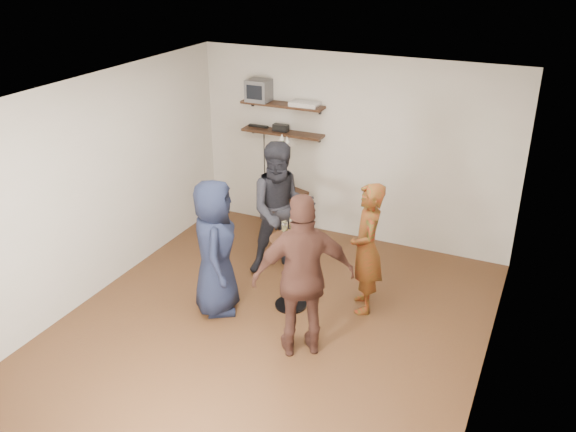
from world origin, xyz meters
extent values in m
cube|color=#402114|center=(0.00, 0.00, -0.02)|extent=(4.50, 5.00, 0.04)
cube|color=white|center=(0.00, 0.00, 2.62)|extent=(4.50, 5.00, 0.04)
cube|color=beige|center=(0.00, 2.52, 1.30)|extent=(4.50, 0.04, 2.60)
cube|color=beige|center=(0.00, -2.52, 1.30)|extent=(4.50, 0.04, 2.60)
cube|color=beige|center=(-2.27, 0.00, 1.30)|extent=(0.04, 5.00, 2.60)
cube|color=beige|center=(2.27, 0.00, 1.30)|extent=(0.04, 5.00, 2.60)
cube|color=black|center=(-1.00, 2.38, 1.85)|extent=(1.20, 0.25, 0.04)
cube|color=black|center=(-1.00, 2.38, 1.45)|extent=(1.20, 0.25, 0.04)
cube|color=#59595B|center=(-1.36, 2.38, 2.02)|extent=(0.32, 0.30, 0.30)
cube|color=silver|center=(-0.66, 2.38, 1.90)|extent=(0.40, 0.24, 0.06)
cube|color=black|center=(-1.03, 2.38, 1.52)|extent=(0.22, 0.10, 0.10)
cube|color=black|center=(-1.41, 2.42, 1.48)|extent=(0.30, 0.05, 0.03)
cube|color=black|center=(-0.91, 2.20, 0.61)|extent=(0.67, 0.67, 0.04)
cylinder|color=black|center=(-1.11, 1.99, 0.29)|extent=(0.04, 0.04, 0.59)
cylinder|color=black|center=(-0.70, 1.99, 0.29)|extent=(0.04, 0.04, 0.59)
cylinder|color=black|center=(-1.11, 2.41, 0.29)|extent=(0.04, 0.04, 0.59)
cylinder|color=black|center=(-0.70, 2.41, 0.29)|extent=(0.04, 0.04, 0.59)
cylinder|color=silver|center=(-0.91, 2.20, 0.77)|extent=(0.13, 0.13, 0.28)
cylinder|color=#1E661D|center=(-0.93, 2.20, 1.05)|extent=(0.01, 0.06, 0.51)
cone|color=white|center=(-0.97, 2.20, 1.36)|extent=(0.06, 0.08, 0.11)
cylinder|color=#1E661D|center=(-0.89, 2.21, 1.08)|extent=(0.03, 0.05, 0.56)
cone|color=white|center=(-0.86, 2.23, 1.41)|extent=(0.10, 0.11, 0.12)
cylinder|color=#1E661D|center=(-0.91, 2.19, 1.10)|extent=(0.09, 0.08, 0.61)
cone|color=white|center=(-0.91, 2.16, 1.47)|extent=(0.12, 0.11, 0.12)
cylinder|color=black|center=(0.02, 0.43, 0.87)|extent=(0.49, 0.49, 0.04)
cylinder|color=black|center=(0.02, 0.43, 0.44)|extent=(0.07, 0.07, 0.82)
cylinder|color=black|center=(0.02, 0.43, 0.01)|extent=(0.37, 0.37, 0.03)
cylinder|color=silver|center=(-0.04, 0.40, 0.89)|extent=(0.06, 0.06, 0.00)
cylinder|color=silver|center=(-0.04, 0.40, 0.94)|extent=(0.01, 0.01, 0.09)
cylinder|color=silver|center=(-0.04, 0.40, 1.04)|extent=(0.07, 0.07, 0.11)
cylinder|color=#DDCE5B|center=(-0.04, 0.40, 1.01)|extent=(0.06, 0.06, 0.06)
cylinder|color=silver|center=(0.08, 0.39, 0.89)|extent=(0.06, 0.06, 0.00)
cylinder|color=silver|center=(0.08, 0.39, 0.94)|extent=(0.01, 0.01, 0.09)
cylinder|color=silver|center=(0.08, 0.39, 1.04)|extent=(0.07, 0.07, 0.11)
cylinder|color=#DDCE5B|center=(0.08, 0.39, 1.02)|extent=(0.06, 0.06, 0.06)
cylinder|color=silver|center=(0.01, 0.50, 0.89)|extent=(0.06, 0.06, 0.00)
cylinder|color=silver|center=(0.01, 0.50, 0.94)|extent=(0.01, 0.01, 0.09)
cylinder|color=silver|center=(0.01, 0.50, 1.04)|extent=(0.07, 0.07, 0.11)
cylinder|color=#DDCE5B|center=(0.01, 0.50, 1.02)|extent=(0.06, 0.06, 0.06)
cylinder|color=silver|center=(0.05, 0.43, 0.89)|extent=(0.06, 0.06, 0.00)
cylinder|color=silver|center=(0.05, 0.43, 0.93)|extent=(0.01, 0.01, 0.08)
cylinder|color=silver|center=(0.05, 0.43, 1.03)|extent=(0.06, 0.06, 0.10)
cylinder|color=#DDCE5B|center=(0.05, 0.43, 1.00)|extent=(0.06, 0.06, 0.06)
imported|color=#B41B14|center=(0.81, 0.75, 0.78)|extent=(0.56, 0.67, 1.55)
imported|color=black|center=(-0.44, 1.15, 0.87)|extent=(1.07, 1.01, 1.74)
imported|color=#151B31|center=(-0.73, 0.02, 0.80)|extent=(0.82, 0.93, 1.60)
imported|color=#44251D|center=(0.49, -0.29, 0.88)|extent=(1.10, 0.93, 1.77)
camera|label=1|loc=(2.54, -5.12, 3.96)|focal=38.00mm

